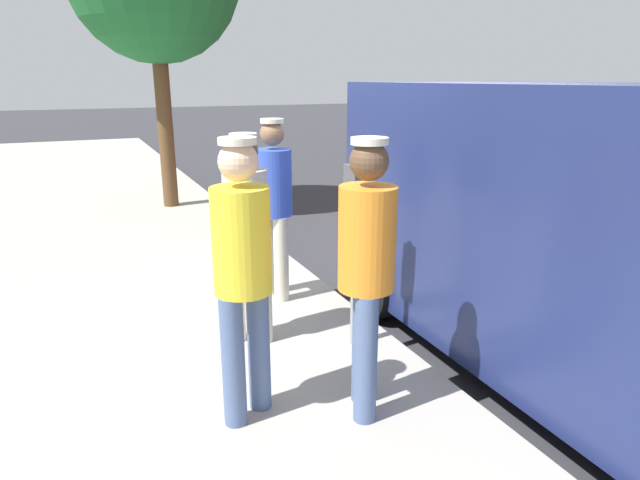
{
  "coord_description": "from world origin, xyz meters",
  "views": [
    {
      "loc": [
        3.23,
        4.39,
        2.19
      ],
      "look_at": [
        1.65,
        0.92,
        1.05
      ],
      "focal_mm": 30.67,
      "sensor_mm": 36.0,
      "label": 1
    }
  ],
  "objects_px": {
    "pedestrian_in_orange": "(367,263)",
    "pedestrian_in_gray": "(247,227)",
    "fire_hydrant": "(230,209)",
    "pedestrian_in_blue": "(274,198)",
    "parking_meter_near": "(357,218)",
    "pedestrian_in_yellow": "(243,265)"
  },
  "relations": [
    {
      "from": "pedestrian_in_orange",
      "to": "pedestrian_in_gray",
      "type": "xyz_separation_m",
      "value": [
        0.36,
        -1.22,
        -0.05
      ]
    },
    {
      "from": "pedestrian_in_gray",
      "to": "fire_hydrant",
      "type": "height_order",
      "value": "pedestrian_in_gray"
    },
    {
      "from": "fire_hydrant",
      "to": "pedestrian_in_blue",
      "type": "bearing_deg",
      "value": 86.43
    },
    {
      "from": "parking_meter_near",
      "to": "pedestrian_in_yellow",
      "type": "distance_m",
      "value": 1.19
    },
    {
      "from": "parking_meter_near",
      "to": "pedestrian_in_gray",
      "type": "height_order",
      "value": "pedestrian_in_gray"
    },
    {
      "from": "pedestrian_in_blue",
      "to": "fire_hydrant",
      "type": "distance_m",
      "value": 2.11
    },
    {
      "from": "pedestrian_in_yellow",
      "to": "pedestrian_in_gray",
      "type": "height_order",
      "value": "pedestrian_in_yellow"
    },
    {
      "from": "pedestrian_in_orange",
      "to": "pedestrian_in_yellow",
      "type": "bearing_deg",
      "value": -19.95
    },
    {
      "from": "fire_hydrant",
      "to": "pedestrian_in_orange",
      "type": "bearing_deg",
      "value": 86.2
    },
    {
      "from": "parking_meter_near",
      "to": "pedestrian_in_blue",
      "type": "xyz_separation_m",
      "value": [
        0.23,
        -1.19,
        -0.06
      ]
    },
    {
      "from": "parking_meter_near",
      "to": "fire_hydrant",
      "type": "bearing_deg",
      "value": -88.23
    },
    {
      "from": "pedestrian_in_gray",
      "to": "parking_meter_near",
      "type": "bearing_deg",
      "value": 150.95
    },
    {
      "from": "pedestrian_in_blue",
      "to": "pedestrian_in_orange",
      "type": "height_order",
      "value": "pedestrian_in_orange"
    },
    {
      "from": "pedestrian_in_blue",
      "to": "fire_hydrant",
      "type": "relative_size",
      "value": 1.97
    },
    {
      "from": "pedestrian_in_blue",
      "to": "pedestrian_in_gray",
      "type": "xyz_separation_m",
      "value": [
        0.5,
        0.79,
        -0.03
      ]
    },
    {
      "from": "pedestrian_in_yellow",
      "to": "pedestrian_in_blue",
      "type": "bearing_deg",
      "value": -115.12
    },
    {
      "from": "pedestrian_in_blue",
      "to": "pedestrian_in_yellow",
      "type": "distance_m",
      "value": 1.94
    },
    {
      "from": "pedestrian_in_blue",
      "to": "parking_meter_near",
      "type": "bearing_deg",
      "value": 100.77
    },
    {
      "from": "parking_meter_near",
      "to": "fire_hydrant",
      "type": "distance_m",
      "value": 3.29
    },
    {
      "from": "parking_meter_near",
      "to": "pedestrian_in_gray",
      "type": "bearing_deg",
      "value": -29.05
    },
    {
      "from": "pedestrian_in_blue",
      "to": "pedestrian_in_orange",
      "type": "relative_size",
      "value": 0.98
    },
    {
      "from": "pedestrian_in_yellow",
      "to": "fire_hydrant",
      "type": "height_order",
      "value": "pedestrian_in_yellow"
    }
  ]
}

